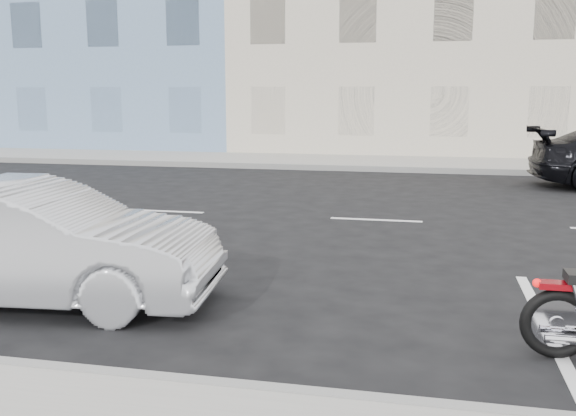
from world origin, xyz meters
name	(u,v)px	position (x,y,z in m)	size (l,w,h in m)	color
ground	(495,225)	(0.00, 0.00, 0.00)	(120.00, 120.00, 0.00)	black
sidewalk_far	(302,161)	(-5.00, 8.70, 0.07)	(80.00, 3.40, 0.15)	gray
curb_far	(291,167)	(-5.00, 7.00, 0.08)	(80.00, 0.12, 0.16)	gray
bldg_cream	(411,4)	(-2.00, 16.30, 5.75)	(12.00, 12.00, 11.50)	beige
sedan_silver	(29,243)	(-5.22, -5.30, 0.65)	(1.38, 3.96, 1.30)	#B3B5BB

